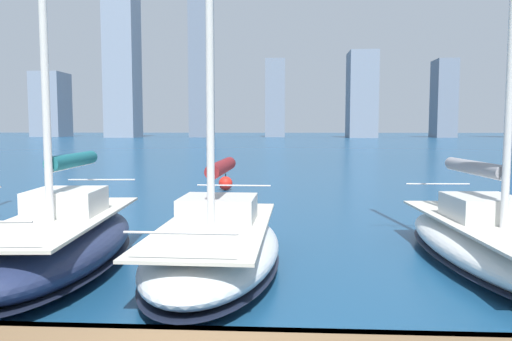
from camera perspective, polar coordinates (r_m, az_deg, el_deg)
name	(u,v)px	position (r m, az deg, el deg)	size (l,w,h in m)	color
city_skyline	(262,77)	(162.00, 0.73, 10.64)	(168.12, 22.87, 53.56)	slate
sailboat_grey	(490,240)	(12.51, 25.17, -7.19)	(2.81, 7.83, 11.34)	white
sailboat_maroon	(216,243)	(11.00, -4.63, -8.22)	(2.94, 7.02, 12.11)	silver
sailboat_teal	(61,240)	(11.76, -21.39, -7.43)	(2.92, 7.00, 10.02)	navy
channel_buoy	(226,183)	(25.19, -3.50, -1.45)	(0.70, 0.70, 1.40)	red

